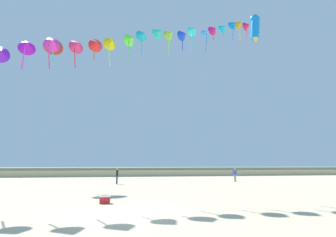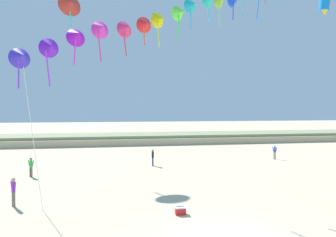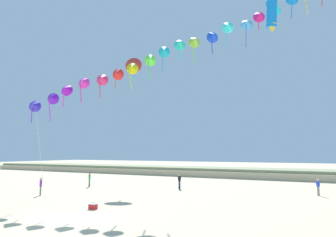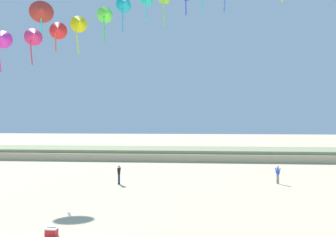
# 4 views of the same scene
# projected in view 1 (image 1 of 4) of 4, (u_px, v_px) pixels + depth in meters

# --- Properties ---
(ground_plane) EXTENTS (240.00, 240.00, 0.00)m
(ground_plane) POSITION_uv_depth(u_px,v_px,m) (128.00, 214.00, 11.66)
(ground_plane) COLOR beige
(dune_ridge) EXTENTS (120.00, 9.58, 1.50)m
(dune_ridge) POSITION_uv_depth(u_px,v_px,m) (126.00, 171.00, 49.13)
(dune_ridge) COLOR #BFAE8B
(dune_ridge) RESTS_ON ground
(person_near_right) EXTENTS (0.26, 0.59, 1.70)m
(person_near_right) POSITION_uv_depth(u_px,v_px,m) (117.00, 175.00, 28.50)
(person_near_right) COLOR #282D4C
(person_near_right) RESTS_ON ground
(person_mid_center) EXTENTS (0.47, 0.45, 1.64)m
(person_mid_center) POSITION_uv_depth(u_px,v_px,m) (235.00, 174.00, 32.18)
(person_mid_center) COLOR gray
(person_mid_center) RESTS_ON ground
(kite_banner_string) EXTENTS (26.96, 13.92, 20.49)m
(kite_banner_string) POSITION_uv_depth(u_px,v_px,m) (165.00, 34.00, 24.95)
(kite_banner_string) COLOR #3729C9
(large_kite_low_lead) EXTENTS (1.17, 1.11, 2.69)m
(large_kite_low_lead) POSITION_uv_depth(u_px,v_px,m) (255.00, 27.00, 23.73)
(large_kite_low_lead) COLOR #117CE4
(large_kite_mid_trail) EXTENTS (2.60, 2.03, 3.69)m
(large_kite_mid_trail) POSITION_uv_depth(u_px,v_px,m) (54.00, 45.00, 31.88)
(large_kite_mid_trail) COLOR red
(beach_cooler) EXTENTS (0.58, 0.41, 0.46)m
(beach_cooler) POSITION_uv_depth(u_px,v_px,m) (105.00, 200.00, 14.65)
(beach_cooler) COLOR red
(beach_cooler) RESTS_ON ground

